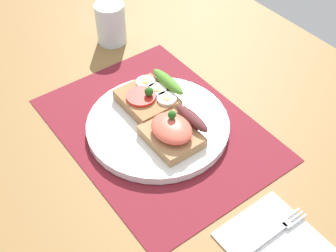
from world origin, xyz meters
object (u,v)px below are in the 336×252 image
Objects in this scene: plate at (158,125)px; drinking_glass at (111,23)px; sandwich_egg_tomato at (150,96)px; sandwich_salmon at (174,131)px; napkin at (273,242)px; fork at (270,236)px.

plate is 29.29cm from drinking_glass.
sandwich_egg_tomato is (-4.87, 1.88, 2.30)cm from plate.
drinking_glass is (-32.93, 8.04, 0.63)cm from sandwich_salmon.
napkin is 0.86× the size of fork.
sandwich_salmon is 22.59cm from fork.
drinking_glass is (-23.15, 5.97, 1.08)cm from sandwich_egg_tomato.
napkin is 0.93cm from fork.
fork is (32.16, -1.82, -2.58)cm from sandwich_egg_tomato.
sandwich_salmon reaches higher than fork.
plate is at bearing 177.79° from sandwich_salmon.
plate is at bearing -21.12° from sandwich_egg_tomato.
fork is at bearing 0.13° from plate.
plate reaches higher than napkin.
drinking_glass reaches higher than fork.
sandwich_salmon is 0.74× the size of napkin.
plate is at bearing -15.65° from drinking_glass.
napkin is at bearing -8.02° from drinking_glass.
fork is (-0.80, 0.12, 0.46)cm from napkin.
sandwich_egg_tomato is at bearing -14.45° from drinking_glass.
drinking_glass reaches higher than sandwich_salmon.
fork is (27.30, 0.06, -0.27)cm from plate.
drinking_glass is at bearing 171.98° from napkin.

